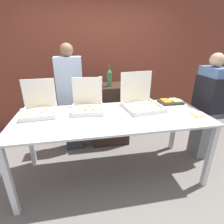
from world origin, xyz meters
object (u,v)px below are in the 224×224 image
at_px(pizza_box_far_right, 40,108).
at_px(person_guest_cap, 71,98).
at_px(soda_bottle, 109,77).
at_px(soda_can_silver, 101,80).
at_px(person_server_vest, 207,103).
at_px(paper_plate_front_left, 197,115).
at_px(pizza_box_near_right, 141,102).
at_px(pizza_box_far_left, 87,105).
at_px(veggie_tray, 170,102).

bearing_deg(pizza_box_far_right, person_guest_cap, 51.02).
height_order(pizza_box_far_right, soda_bottle, soda_bottle).
height_order(soda_can_silver, person_server_vest, person_server_vest).
bearing_deg(paper_plate_front_left, soda_can_silver, 130.19).
bearing_deg(pizza_box_near_right, person_guest_cap, 141.96).
bearing_deg(soda_can_silver, pizza_box_far_left, -109.37).
height_order(pizza_box_near_right, paper_plate_front_left, pizza_box_near_right).
relative_size(veggie_tray, soda_bottle, 0.97).
distance_m(paper_plate_front_left, soda_bottle, 1.42).
height_order(pizza_box_far_left, pizza_box_far_right, pizza_box_far_right).
xyz_separation_m(paper_plate_front_left, person_guest_cap, (-1.58, 0.98, -0.00)).
relative_size(soda_can_silver, person_guest_cap, 0.07).
bearing_deg(pizza_box_far_left, person_server_vest, 2.59).
xyz_separation_m(pizza_box_near_right, person_server_vest, (1.04, -0.03, -0.07)).
height_order(person_guest_cap, person_server_vest, person_guest_cap).
bearing_deg(soda_bottle, person_guest_cap, -175.96).
bearing_deg(pizza_box_far_left, pizza_box_far_right, -174.07).
relative_size(pizza_box_near_right, paper_plate_front_left, 2.31).
distance_m(soda_can_silver, person_server_vest, 1.75).
bearing_deg(person_server_vest, pizza_box_near_right, 88.26).
relative_size(soda_bottle, soda_can_silver, 2.74).
bearing_deg(pizza_box_far_left, soda_can_silver, 75.75).
bearing_deg(soda_can_silver, paper_plate_front_left, -49.81).
distance_m(veggie_tray, person_server_vest, 0.55).
height_order(soda_bottle, person_guest_cap, person_guest_cap).
relative_size(veggie_tray, person_server_vest, 0.20).
height_order(pizza_box_far_left, veggie_tray, pizza_box_far_left).
distance_m(soda_bottle, person_server_vest, 1.56).
height_order(pizza_box_near_right, person_server_vest, person_server_vest).
bearing_deg(pizza_box_near_right, soda_bottle, 111.17).
height_order(paper_plate_front_left, soda_can_silver, soda_can_silver).
bearing_deg(soda_bottle, pizza_box_far_right, -150.28).
bearing_deg(soda_bottle, pizza_box_far_left, -125.05).
relative_size(pizza_box_far_left, soda_can_silver, 3.72).
distance_m(pizza_box_far_left, person_guest_cap, 0.58).
distance_m(pizza_box_far_left, pizza_box_near_right, 0.74).
xyz_separation_m(pizza_box_near_right, paper_plate_front_left, (0.60, -0.41, -0.07)).
bearing_deg(soda_bottle, soda_can_silver, 117.70).
xyz_separation_m(pizza_box_far_right, soda_can_silver, (0.90, 0.81, 0.16)).
height_order(paper_plate_front_left, person_guest_cap, person_guest_cap).
xyz_separation_m(pizza_box_far_left, veggie_tray, (1.24, 0.05, -0.05)).
bearing_deg(pizza_box_far_left, soda_bottle, 60.08).
distance_m(paper_plate_front_left, veggie_tray, 0.51).
bearing_deg(soda_bottle, veggie_tray, -31.74).
bearing_deg(veggie_tray, paper_plate_front_left, -79.29).
height_order(pizza_box_near_right, soda_bottle, soda_bottle).
height_order(soda_bottle, soda_can_silver, soda_bottle).
relative_size(pizza_box_near_right, veggie_tray, 1.68).
bearing_deg(person_guest_cap, pizza_box_far_right, 54.95).
height_order(paper_plate_front_left, soda_bottle, soda_bottle).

